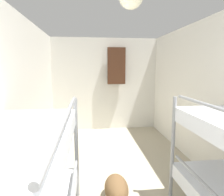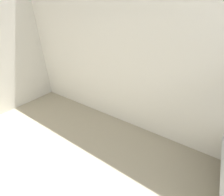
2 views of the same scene
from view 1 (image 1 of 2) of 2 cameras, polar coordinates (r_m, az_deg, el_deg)
wall_left at (r=2.67m, az=-27.23°, el=-1.63°), size 0.06×5.41×2.34m
wall_right at (r=3.07m, az=28.80°, el=-0.52°), size 0.06×5.41×2.34m
wall_back at (r=5.18m, az=-2.05°, el=3.90°), size 2.78×0.06×2.34m
duffel_bag at (r=2.67m, az=1.25°, el=-24.44°), size 0.29×0.48×0.29m
hanging_coat at (r=5.04m, az=1.25°, el=9.14°), size 0.44×0.12×0.90m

